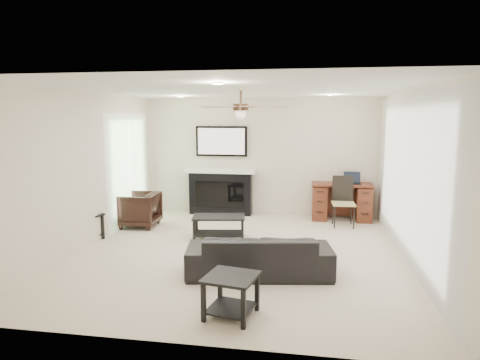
{
  "coord_description": "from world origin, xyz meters",
  "views": [
    {
      "loc": [
        1.06,
        -6.35,
        2.12
      ],
      "look_at": [
        -0.06,
        0.39,
        1.09
      ],
      "focal_mm": 32.0,
      "sensor_mm": 36.0,
      "label": 1
    }
  ],
  "objects_px": {
    "armchair": "(139,210)",
    "coffee_table": "(219,227)",
    "sofa": "(259,254)",
    "fireplace_unit": "(221,171)",
    "desk": "(341,202)"
  },
  "relations": [
    {
      "from": "armchair",
      "to": "coffee_table",
      "type": "xyz_separation_m",
      "value": [
        1.7,
        -0.55,
        -0.13
      ]
    },
    {
      "from": "sofa",
      "to": "coffee_table",
      "type": "height_order",
      "value": "sofa"
    },
    {
      "from": "sofa",
      "to": "coffee_table",
      "type": "relative_size",
      "value": 2.14
    },
    {
      "from": "sofa",
      "to": "coffee_table",
      "type": "xyz_separation_m",
      "value": [
        -0.9,
        1.6,
        -0.08
      ]
    },
    {
      "from": "sofa",
      "to": "fireplace_unit",
      "type": "relative_size",
      "value": 1.01
    },
    {
      "from": "sofa",
      "to": "desk",
      "type": "distance_m",
      "value": 3.58
    },
    {
      "from": "sofa",
      "to": "armchair",
      "type": "relative_size",
      "value": 2.63
    },
    {
      "from": "armchair",
      "to": "desk",
      "type": "xyz_separation_m",
      "value": [
        3.9,
        1.19,
        0.05
      ]
    },
    {
      "from": "fireplace_unit",
      "to": "desk",
      "type": "bearing_deg",
      "value": -2.47
    },
    {
      "from": "sofa",
      "to": "fireplace_unit",
      "type": "bearing_deg",
      "value": -78.97
    },
    {
      "from": "armchair",
      "to": "coffee_table",
      "type": "height_order",
      "value": "armchair"
    },
    {
      "from": "sofa",
      "to": "coffee_table",
      "type": "bearing_deg",
      "value": -69.68
    },
    {
      "from": "armchair",
      "to": "coffee_table",
      "type": "relative_size",
      "value": 0.81
    },
    {
      "from": "armchair",
      "to": "desk",
      "type": "height_order",
      "value": "desk"
    },
    {
      "from": "coffee_table",
      "to": "desk",
      "type": "relative_size",
      "value": 0.74
    }
  ]
}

